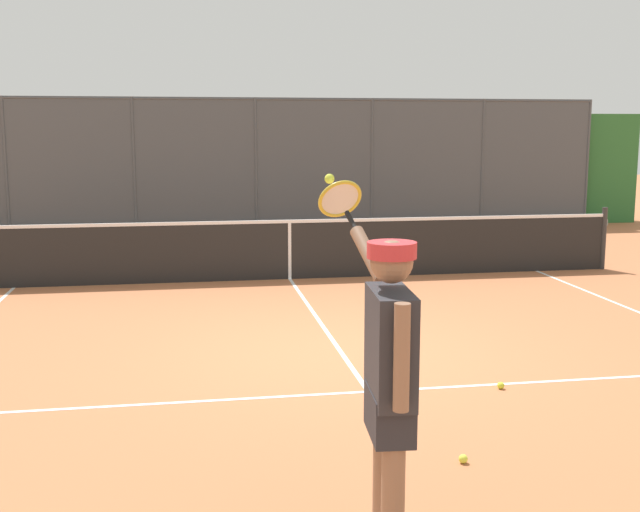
% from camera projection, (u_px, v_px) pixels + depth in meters
% --- Properties ---
extents(ground_plane, '(60.00, 60.00, 0.00)m').
position_uv_depth(ground_plane, '(341.00, 352.00, 8.52)').
color(ground_plane, '#B76B42').
extents(court_line_markings, '(8.54, 10.18, 0.01)m').
position_uv_depth(court_line_markings, '(377.00, 403.00, 6.93)').
color(court_line_markings, white).
rests_on(court_line_markings, ground).
extents(fence_backdrop, '(19.57, 1.37, 3.11)m').
position_uv_depth(fence_backdrop, '(254.00, 172.00, 18.86)').
color(fence_backdrop, '#474C51').
rests_on(fence_backdrop, ground).
extents(tennis_net, '(10.97, 0.09, 1.07)m').
position_uv_depth(tennis_net, '(290.00, 249.00, 12.59)').
color(tennis_net, '#2D2D2D').
rests_on(tennis_net, ground).
extents(tennis_player, '(0.41, 1.48, 2.11)m').
position_uv_depth(tennis_player, '(389.00, 371.00, 4.31)').
color(tennis_player, silver).
rests_on(tennis_player, ground).
extents(tennis_ball_by_sideline, '(0.07, 0.07, 0.07)m').
position_uv_depth(tennis_ball_by_sideline, '(463.00, 459.00, 5.69)').
color(tennis_ball_by_sideline, '#D6E042').
rests_on(tennis_ball_by_sideline, ground).
extents(tennis_ball_near_net, '(0.07, 0.07, 0.07)m').
position_uv_depth(tennis_ball_near_net, '(501.00, 385.00, 7.32)').
color(tennis_ball_near_net, '#CCDB33').
rests_on(tennis_ball_near_net, ground).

